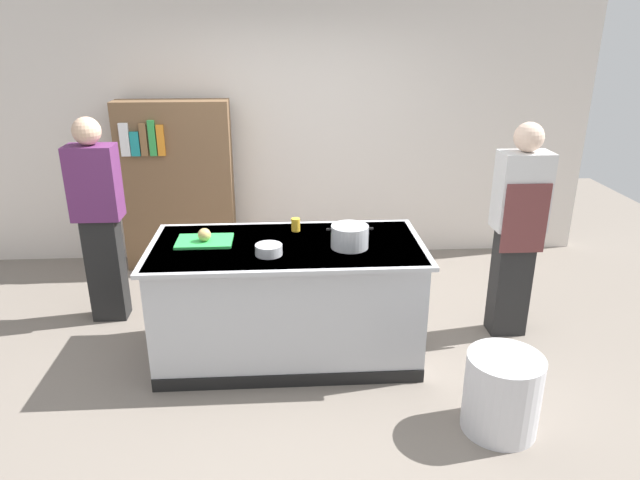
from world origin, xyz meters
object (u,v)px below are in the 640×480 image
onion (205,235)px  person_chef (518,227)px  mixing_bowl (269,250)px  bookshelf (178,186)px  stock_pot (350,237)px  juice_cup (296,225)px  trash_bin (502,393)px  person_guest (99,217)px

onion → person_chef: person_chef is taller
onion → mixing_bowl: (0.47, -0.24, -0.03)m
onion → bookshelf: (-0.49, 1.75, -0.11)m
stock_pot → bookshelf: size_ratio=0.20×
mixing_bowl → juice_cup: (0.20, 0.47, 0.01)m
juice_cup → trash_bin: size_ratio=0.20×
onion → trash_bin: 2.26m
onion → person_chef: (2.38, 0.17, -0.05)m
onion → trash_bin: (1.89, -1.02, -0.71)m
stock_pot → bookshelf: 2.43m
stock_pot → juice_cup: (-0.37, 0.36, -0.03)m
stock_pot → bookshelf: bookshelf is taller
mixing_bowl → person_chef: person_chef is taller
trash_bin → person_guest: size_ratio=0.30×
onion → bookshelf: bearing=105.8°
onion → person_guest: size_ratio=0.06×
juice_cup → stock_pot: bearing=-44.3°
juice_cup → bookshelf: (-1.15, 1.52, -0.10)m
mixing_bowl → onion: bearing=152.5°
onion → trash_bin: onion is taller
mixing_bowl → trash_bin: mixing_bowl is taller
onion → juice_cup: size_ratio=0.95×
stock_pot → juice_cup: bearing=135.7°
person_chef → mixing_bowl: bearing=96.5°
trash_bin → bookshelf: bearing=130.8°
stock_pot → bookshelf: (-1.53, 1.89, -0.13)m
person_guest → bookshelf: bearing=177.5°
stock_pot → trash_bin: (0.86, -0.88, -0.72)m
person_chef → juice_cup: bearing=82.4°
stock_pot → juice_cup: stock_pot is taller
juice_cup → trash_bin: juice_cup is taller
juice_cup → onion: bearing=-161.0°
bookshelf → stock_pot: bearing=-51.0°
person_guest → bookshelf: person_guest is taller
stock_pot → trash_bin: stock_pot is taller
person_chef → trash_bin: bearing=152.1°
onion → person_chef: 2.38m
onion → person_chef: bearing=4.2°
onion → stock_pot: 1.04m
person_chef → stock_pot: bearing=97.3°
bookshelf → juice_cup: bearing=-52.8°
mixing_bowl → person_guest: person_guest is taller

